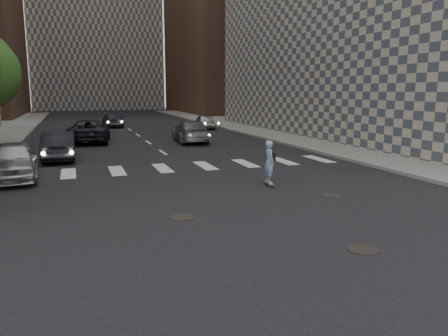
% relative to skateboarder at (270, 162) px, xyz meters
% --- Properties ---
extents(ground, '(160.00, 160.00, 0.00)m').
position_rel_skateboarder_xyz_m(ground, '(-2.03, -4.19, -0.87)').
color(ground, black).
rests_on(ground, ground).
extents(sidewalk_right, '(13.00, 80.00, 0.15)m').
position_rel_skateboarder_xyz_m(sidewalk_right, '(12.47, 15.81, -0.79)').
color(sidewalk_right, gray).
rests_on(sidewalk_right, ground).
extents(manhole_a, '(0.70, 0.70, 0.02)m').
position_rel_skateboarder_xyz_m(manhole_a, '(-0.83, -6.69, -0.86)').
color(manhole_a, black).
rests_on(manhole_a, ground).
extents(manhole_b, '(0.70, 0.70, 0.02)m').
position_rel_skateboarder_xyz_m(manhole_b, '(-4.03, -2.99, -0.86)').
color(manhole_b, black).
rests_on(manhole_b, ground).
extents(manhole_c, '(0.70, 0.70, 0.02)m').
position_rel_skateboarder_xyz_m(manhole_c, '(1.27, -2.19, -0.86)').
color(manhole_c, black).
rests_on(manhole_c, ground).
extents(skateboarder, '(0.44, 0.85, 1.66)m').
position_rel_skateboarder_xyz_m(skateboarder, '(0.00, 0.00, 0.00)').
color(skateboarder, brown).
rests_on(skateboarder, ground).
extents(silver_sedan, '(2.04, 4.48, 1.49)m').
position_rel_skateboarder_xyz_m(silver_sedan, '(-9.03, 4.19, -0.12)').
color(silver_sedan, '#A8ABAF').
rests_on(silver_sedan, ground).
extents(traffic_car_a, '(1.51, 4.31, 1.42)m').
position_rel_skateboarder_xyz_m(traffic_car_a, '(-7.46, 8.81, -0.16)').
color(traffic_car_a, black).
rests_on(traffic_car_a, ground).
extents(traffic_car_b, '(2.40, 5.06, 1.42)m').
position_rel_skateboarder_xyz_m(traffic_car_b, '(0.69, 14.00, -0.16)').
color(traffic_car_b, slate).
rests_on(traffic_car_b, ground).
extents(traffic_car_c, '(3.12, 5.75, 1.53)m').
position_rel_skateboarder_xyz_m(traffic_car_c, '(-5.74, 16.09, -0.10)').
color(traffic_car_c, black).
rests_on(traffic_car_c, ground).
extents(traffic_car_d, '(2.03, 4.02, 1.31)m').
position_rel_skateboarder_xyz_m(traffic_car_d, '(4.47, 23.48, -0.21)').
color(traffic_car_d, '#B4B7BC').
rests_on(traffic_car_d, ground).
extents(traffic_car_e, '(1.81, 4.00, 1.27)m').
position_rel_skateboarder_xyz_m(traffic_car_e, '(-3.21, 27.81, -0.23)').
color(traffic_car_e, black).
rests_on(traffic_car_e, ground).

